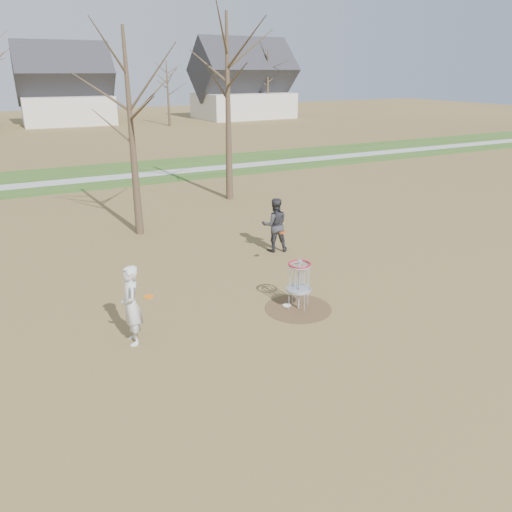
{
  "coord_description": "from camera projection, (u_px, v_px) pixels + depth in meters",
  "views": [
    {
      "loc": [
        -6.6,
        -10.19,
        6.02
      ],
      "look_at": [
        -0.5,
        1.5,
        1.1
      ],
      "focal_mm": 35.0,
      "sensor_mm": 36.0,
      "label": 1
    }
  ],
  "objects": [
    {
      "name": "player_standing",
      "position": [
        131.0,
        305.0,
        11.44
      ],
      "size": [
        0.53,
        0.74,
        1.92
      ],
      "primitive_type": "imported",
      "rotation": [
        0.0,
        0.0,
        -1.67
      ],
      "color": "silver",
      "rests_on": "ground"
    },
    {
      "name": "houses_row",
      "position": [
        89.0,
        93.0,
        57.72
      ],
      "size": [
        56.51,
        10.01,
        7.26
      ],
      "color": "silver",
      "rests_on": "ground"
    },
    {
      "name": "bare_trees",
      "position": [
        92.0,
        79.0,
        42.06
      ],
      "size": [
        52.62,
        44.98,
        9.0
      ],
      "color": "#382B1E",
      "rests_on": "ground"
    },
    {
      "name": "player_throwing",
      "position": [
        275.0,
        225.0,
        17.41
      ],
      "size": [
        1.1,
        0.97,
        1.91
      ],
      "primitive_type": "imported",
      "rotation": [
        0.0,
        0.0,
        2.83
      ],
      "color": "#302F34",
      "rests_on": "ground"
    },
    {
      "name": "disc_golf_basket",
      "position": [
        299.0,
        277.0,
        13.11
      ],
      "size": [
        0.64,
        0.64,
        1.35
      ],
      "color": "#9EA3AD",
      "rests_on": "ground"
    },
    {
      "name": "disc_grounded",
      "position": [
        287.0,
        305.0,
        13.57
      ],
      "size": [
        0.22,
        0.22,
        0.02
      ],
      "primitive_type": "cylinder",
      "color": "white",
      "rests_on": "dirt_circle"
    },
    {
      "name": "green_band",
      "position": [
        118.0,
        174.0,
        30.87
      ],
      "size": [
        160.0,
        8.0,
        0.01
      ],
      "primitive_type": "cube",
      "color": "#2D5119",
      "rests_on": "ground"
    },
    {
      "name": "discs_in_play",
      "position": [
        230.0,
        258.0,
        13.55
      ],
      "size": [
        5.27,
        2.82,
        0.11
      ],
      "color": "#ED4F0C",
      "rests_on": "ground"
    },
    {
      "name": "ground",
      "position": [
        298.0,
        308.0,
        13.43
      ],
      "size": [
        160.0,
        160.0,
        0.0
      ],
      "primitive_type": "plane",
      "color": "brown",
      "rests_on": "ground"
    },
    {
      "name": "footpath",
      "position": [
        121.0,
        177.0,
        30.04
      ],
      "size": [
        160.0,
        1.5,
        0.01
      ],
      "primitive_type": "cube",
      "color": "#9E9E99",
      "rests_on": "green_band"
    },
    {
      "name": "dirt_circle",
      "position": [
        298.0,
        308.0,
        13.43
      ],
      "size": [
        1.8,
        1.8,
        0.01
      ],
      "primitive_type": "cylinder",
      "color": "#47331E",
      "rests_on": "ground"
    }
  ]
}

